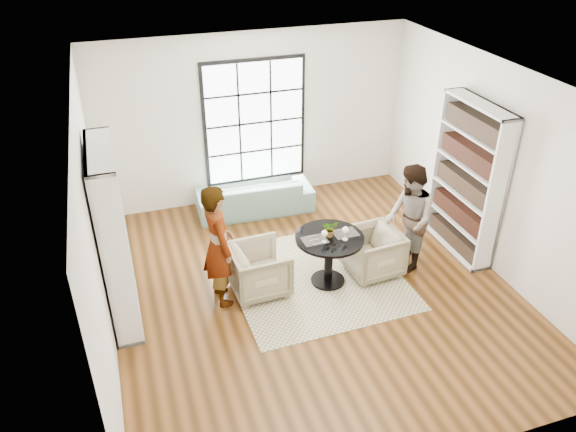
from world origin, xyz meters
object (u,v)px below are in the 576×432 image
object	(u,v)px
wine_glass_left	(325,234)
flower_centerpiece	(330,229)
pedestal_table	(329,250)
armchair_left	(259,270)
sofa	(255,196)
person_left	(218,245)
armchair_right	(372,252)
wine_glass_right	(346,230)
person_right	(409,219)

from	to	relation	value
wine_glass_left	flower_centerpiece	size ratio (longest dim) A/B	0.79
pedestal_table	armchair_left	size ratio (longest dim) A/B	1.23
sofa	person_left	world-z (taller)	person_left
armchair_right	wine_glass_right	bearing A→B (deg)	-78.61
pedestal_table	armchair_left	bearing A→B (deg)	173.54
armchair_left	person_right	world-z (taller)	person_right
pedestal_table	armchair_right	world-z (taller)	pedestal_table
person_left	person_right	size ratio (longest dim) A/B	1.07
wine_glass_right	armchair_left	bearing A→B (deg)	168.28
pedestal_table	wine_glass_right	size ratio (longest dim) A/B	4.74
pedestal_table	armchair_right	bearing A→B (deg)	1.77
sofa	wine_glass_left	distance (m)	2.56
pedestal_table	sofa	xyz separation A→B (m)	(-0.45, 2.36, -0.27)
person_right	flower_centerpiece	distance (m)	1.24
person_left	armchair_right	bearing A→B (deg)	-97.78
pedestal_table	armchair_right	xyz separation A→B (m)	(0.70, 0.02, -0.21)
armchair_left	person_left	distance (m)	0.76
person_right	wine_glass_left	size ratio (longest dim) A/B	8.81
wine_glass_left	armchair_right	bearing A→B (deg)	8.47
armchair_right	person_right	bearing A→B (deg)	85.19
armchair_right	wine_glass_right	size ratio (longest dim) A/B	3.75
armchair_left	armchair_right	size ratio (longest dim) A/B	1.03
person_right	sofa	bearing A→B (deg)	-131.86
pedestal_table	person_right	distance (m)	1.28
armchair_left	wine_glass_right	world-z (taller)	wine_glass_right
pedestal_table	flower_centerpiece	bearing A→B (deg)	74.54
person_left	wine_glass_left	xyz separation A→B (m)	(1.43, -0.21, 0.03)
pedestal_table	person_left	world-z (taller)	person_left
person_right	flower_centerpiece	bearing A→B (deg)	-77.94
armchair_right	flower_centerpiece	xyz separation A→B (m)	(-0.69, 0.00, 0.54)
pedestal_table	armchair_left	xyz separation A→B (m)	(-1.00, 0.11, -0.20)
armchair_right	sofa	bearing A→B (deg)	-158.65
sofa	pedestal_table	bearing A→B (deg)	103.15
sofa	armchair_right	distance (m)	2.60
pedestal_table	sofa	world-z (taller)	pedestal_table
wine_glass_right	armchair_right	bearing A→B (deg)	16.20
wine_glass_right	person_left	bearing A→B (deg)	171.96
flower_centerpiece	person_right	bearing A→B (deg)	-0.08
pedestal_table	wine_glass_right	distance (m)	0.42
sofa	wine_glass_right	size ratio (longest dim) A/B	9.83
person_left	flower_centerpiece	size ratio (longest dim) A/B	7.50
wine_glass_left	pedestal_table	bearing A→B (deg)	39.77
sofa	armchair_left	world-z (taller)	armchair_left
pedestal_table	wine_glass_right	xyz separation A→B (m)	(0.18, -0.13, 0.36)
person_left	person_right	world-z (taller)	person_left
armchair_left	armchair_right	xyz separation A→B (m)	(1.70, -0.09, -0.01)
armchair_right	flower_centerpiece	bearing A→B (deg)	-94.95
armchair_right	person_right	size ratio (longest dim) A/B	0.47
sofa	armchair_left	size ratio (longest dim) A/B	2.55
sofa	armchair_left	xyz separation A→B (m)	(-0.55, -2.25, 0.06)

